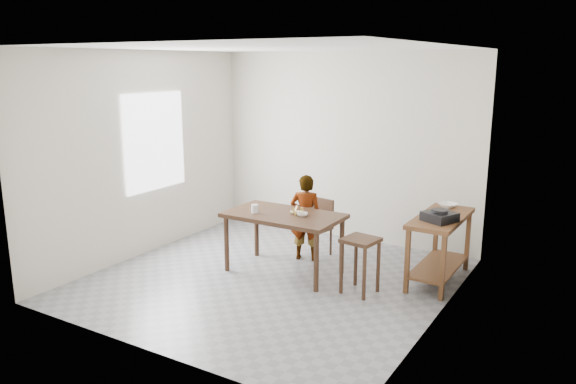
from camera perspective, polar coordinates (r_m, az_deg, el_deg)
The scene contains 17 objects.
floor at distance 6.82m, azimuth -1.76°, elevation -9.04°, with size 4.00×4.00×0.04m, color gray.
ceiling at distance 6.32m, azimuth -1.93°, elevation 14.64°, with size 4.00×4.00×0.04m, color white.
wall_back at distance 8.18m, azimuth 5.88°, elevation 4.59°, with size 4.00×0.04×2.70m, color beige.
wall_front at distance 4.90m, azimuth -14.76°, elevation -1.48°, with size 4.00×0.04×2.70m, color beige.
wall_left at distance 7.70m, azimuth -14.60°, elevation 3.71°, with size 0.04×4.00×2.70m, color beige.
wall_right at distance 5.62m, azimuth 15.74°, elevation 0.29°, with size 0.04×4.00×2.70m, color beige.
window_pane at distance 7.79m, azimuth -13.35°, elevation 4.99°, with size 0.02×1.10×1.30m, color white.
dining_table at distance 6.92m, azimuth -0.43°, elevation -5.21°, with size 1.40×0.80×0.75m, color #362114, non-canonical shape.
prep_counter at distance 6.88m, azimuth 15.10°, elevation -5.58°, with size 0.50×1.20×0.80m, color brown, non-canonical shape.
child at distance 7.32m, azimuth 1.81°, elevation -2.61°, with size 0.42×0.27×1.14m, color white.
dining_chair at distance 7.52m, azimuth 2.70°, elevation -3.68°, with size 0.37×0.37×0.76m, color #362114, non-canonical shape.
stool at distance 6.39m, azimuth 7.31°, elevation -7.42°, with size 0.36×0.36×0.64m, color #362114, non-canonical shape.
glass_tumbler at distance 6.85m, azimuth -3.39°, elevation -1.71°, with size 0.08×0.08×0.10m, color silver.
small_bowl at distance 6.70m, azimuth 1.48°, elevation -2.29°, with size 0.13×0.13×0.04m, color white.
banana at distance 6.77m, azimuth 0.94°, elevation -2.02°, with size 0.19×0.13×0.07m, color gold, non-canonical shape.
serving_bowl at distance 7.17m, azimuth 15.95°, elevation -1.31°, with size 0.22×0.22×0.05m, color white.
gas_burner at distance 6.53m, azimuth 15.15°, elevation -2.43°, with size 0.31×0.31×0.10m, color black.
Camera 1 is at (3.43, -5.31, 2.54)m, focal length 35.00 mm.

